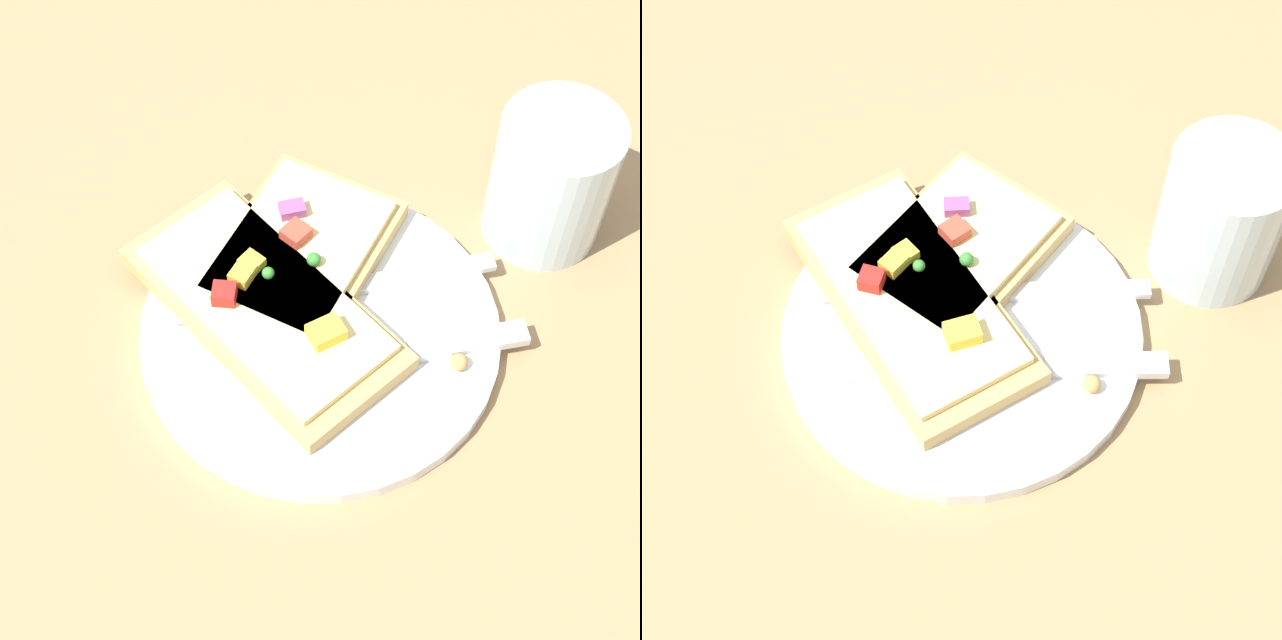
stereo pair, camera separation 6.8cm
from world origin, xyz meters
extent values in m
plane|color=#9E7A51|center=(0.00, 0.00, 0.00)|extent=(4.00, 4.00, 0.00)
cylinder|color=white|center=(0.00, 0.00, 0.01)|extent=(0.23, 0.23, 0.01)
cube|color=silver|center=(-0.02, -0.06, 0.01)|extent=(0.09, 0.11, 0.01)
cube|color=silver|center=(0.04, 0.01, 0.01)|extent=(0.05, 0.06, 0.01)
cube|color=silver|center=(0.08, 0.04, 0.01)|extent=(0.02, 0.03, 0.00)
cube|color=silver|center=(0.07, 0.04, 0.01)|extent=(0.02, 0.03, 0.00)
cube|color=silver|center=(0.07, 0.05, 0.01)|extent=(0.02, 0.03, 0.00)
cube|color=silver|center=(0.06, 0.05, 0.01)|extent=(0.02, 0.03, 0.00)
cube|color=silver|center=(-0.08, -0.05, 0.01)|extent=(0.06, 0.07, 0.01)
cube|color=silver|center=(-0.02, 0.03, 0.01)|extent=(0.10, 0.11, 0.00)
cube|color=tan|center=(0.04, 0.01, 0.02)|extent=(0.20, 0.12, 0.01)
cube|color=beige|center=(0.04, 0.01, 0.03)|extent=(0.18, 0.11, 0.01)
cube|color=yellow|center=(0.05, 0.01, 0.04)|extent=(0.02, 0.02, 0.01)
sphere|color=#388433|center=(0.04, 0.00, 0.04)|extent=(0.01, 0.01, 0.01)
cube|color=red|center=(0.05, 0.03, 0.04)|extent=(0.02, 0.02, 0.01)
cube|color=yellow|center=(-0.01, 0.01, 0.04)|extent=(0.02, 0.03, 0.01)
cube|color=tan|center=(0.04, -0.03, 0.02)|extent=(0.12, 0.15, 0.01)
cube|color=beige|center=(0.04, -0.03, 0.03)|extent=(0.11, 0.14, 0.01)
cube|color=#D14733|center=(0.05, -0.04, 0.04)|extent=(0.02, 0.02, 0.01)
cube|color=yellow|center=(0.06, 0.00, 0.04)|extent=(0.01, 0.01, 0.01)
cube|color=#934C8E|center=(0.06, -0.05, 0.04)|extent=(0.02, 0.02, 0.01)
sphere|color=#388433|center=(0.03, -0.03, 0.04)|extent=(0.01, 0.01, 0.01)
sphere|color=tan|center=(0.01, -0.02, 0.02)|extent=(0.01, 0.01, 0.01)
sphere|color=tan|center=(0.01, 0.01, 0.02)|extent=(0.01, 0.01, 0.01)
sphere|color=tan|center=(-0.09, -0.03, 0.02)|extent=(0.01, 0.01, 0.01)
sphere|color=tan|center=(0.00, 0.01, 0.02)|extent=(0.01, 0.01, 0.01)
cylinder|color=silver|center=(-0.06, -0.17, 0.05)|extent=(0.08, 0.08, 0.10)
camera|label=1|loc=(-0.23, 0.29, 0.60)|focal=60.00mm
camera|label=2|loc=(-0.28, 0.24, 0.60)|focal=60.00mm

